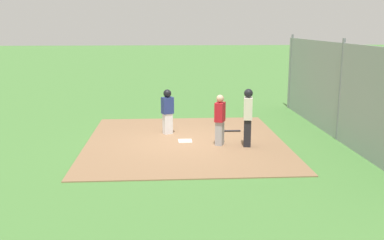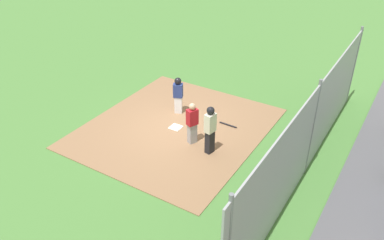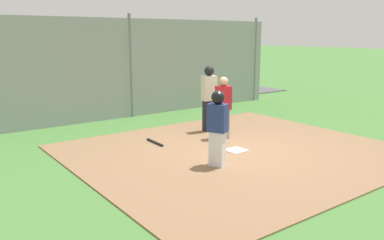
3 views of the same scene
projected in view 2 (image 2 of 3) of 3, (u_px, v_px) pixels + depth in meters
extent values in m
plane|color=#477A38|center=(176.00, 128.00, 15.34)|extent=(140.00, 140.00, 0.00)
cube|color=#896647|center=(176.00, 128.00, 15.33)|extent=(7.20, 6.40, 0.03)
cube|color=white|center=(176.00, 127.00, 15.32)|extent=(0.44, 0.44, 0.02)
cube|color=#9E9EA3|center=(192.00, 133.00, 14.27)|extent=(0.36, 0.32, 0.76)
cube|color=#B21923|center=(192.00, 117.00, 13.92)|extent=(0.45, 0.39, 0.61)
sphere|color=tan|center=(192.00, 107.00, 13.70)|extent=(0.24, 0.24, 0.24)
cube|color=black|center=(210.00, 142.00, 13.72)|extent=(0.33, 0.27, 0.87)
cube|color=beige|center=(210.00, 123.00, 13.31)|extent=(0.42, 0.32, 0.68)
sphere|color=black|center=(211.00, 111.00, 13.07)|extent=(0.27, 0.27, 0.27)
cube|color=silver|center=(178.00, 105.00, 16.15)|extent=(0.33, 0.37, 0.72)
cube|color=navy|center=(178.00, 90.00, 15.82)|extent=(0.40, 0.45, 0.57)
sphere|color=tan|center=(178.00, 81.00, 15.61)|extent=(0.23, 0.23, 0.23)
sphere|color=black|center=(178.00, 81.00, 15.60)|extent=(0.28, 0.28, 0.28)
cylinder|color=black|center=(228.00, 125.00, 15.44)|extent=(0.08, 0.74, 0.06)
cube|color=#93999E|center=(312.00, 131.00, 12.22)|extent=(12.00, 0.05, 3.20)
cylinder|color=slate|center=(312.00, 129.00, 12.18)|extent=(0.10, 0.10, 3.35)
cylinder|color=slate|center=(354.00, 66.00, 16.33)|extent=(0.10, 0.10, 3.35)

